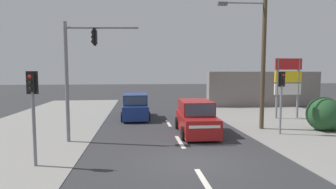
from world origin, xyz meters
TOP-DOWN VIEW (x-y plane):
  - ground_plane at (0.00, 0.00)m, footprint 140.00×140.00m
  - lane_dash_near at (0.00, -2.00)m, footprint 0.20×2.40m
  - lane_dash_mid at (0.00, 3.00)m, footprint 0.20×2.40m
  - lane_dash_far at (0.00, 8.00)m, footprint 0.20×2.40m
  - kerb_left_verge at (-8.50, 4.00)m, footprint 8.00×40.00m
  - utility_pole_midground_right at (5.42, 5.43)m, footprint 3.78×0.43m
  - traffic_signal_mast at (-5.08, 3.61)m, footprint 3.67×0.55m
  - pedestal_signal_right_kerb at (5.92, 3.93)m, footprint 0.44×0.31m
  - pedestal_signal_left_kerb at (-5.94, 0.20)m, footprint 0.44×0.30m
  - shopping_plaza_sign at (9.24, 8.80)m, footprint 2.10×0.16m
  - roadside_bush at (9.12, 4.51)m, footprint 2.11×1.81m
  - shopfront_wall_far at (11.00, 16.00)m, footprint 12.00×1.00m
  - suv_receding_far at (1.22, 4.77)m, footprint 2.18×4.60m
  - suv_oncoming_near at (-2.28, 10.17)m, footprint 2.10×4.56m

SIDE VIEW (x-z plane):
  - ground_plane at x=0.00m, z-range 0.00..0.00m
  - lane_dash_near at x=0.00m, z-range 0.00..0.01m
  - lane_dash_mid at x=0.00m, z-range 0.00..0.01m
  - lane_dash_far at x=0.00m, z-range 0.00..0.01m
  - kerb_left_verge at x=-8.50m, z-range 0.00..0.02m
  - suv_receding_far at x=1.22m, z-range -0.06..1.83m
  - suv_oncoming_near at x=-2.28m, z-range -0.06..1.83m
  - roadside_bush at x=9.12m, z-range -0.06..1.98m
  - shopfront_wall_far at x=11.00m, z-range 0.00..3.60m
  - pedestal_signal_right_kerb at x=5.92m, z-range 0.64..4.20m
  - pedestal_signal_left_kerb at x=-5.94m, z-range 0.64..4.20m
  - shopping_plaza_sign at x=9.24m, z-range 0.68..5.28m
  - traffic_signal_mast at x=-5.08m, z-range 0.83..6.83m
  - utility_pole_midground_right at x=5.42m, z-range 0.37..11.00m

